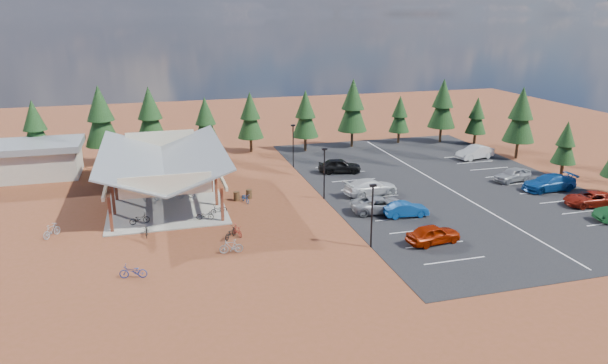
{
  "coord_description": "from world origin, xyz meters",
  "views": [
    {
      "loc": [
        -10.51,
        -45.98,
        17.39
      ],
      "look_at": [
        2.75,
        1.26,
        2.15
      ],
      "focal_mm": 32.0,
      "sensor_mm": 36.0,
      "label": 1
    }
  ],
  "objects_px": {
    "bike_7": "(191,172)",
    "car_1": "(406,209)",
    "trash_bin_1": "(249,194)",
    "bike_6": "(193,181)",
    "bike_14": "(245,198)",
    "car_0": "(433,234)",
    "outbuilding": "(31,159)",
    "bike_5": "(186,193)",
    "lamp_post_0": "(372,211)",
    "bike_11": "(237,230)",
    "bike_12": "(231,233)",
    "bike_2": "(133,190)",
    "bike_8": "(147,231)",
    "car_3": "(371,187)",
    "bike_0": "(140,219)",
    "car_4": "(340,166)",
    "bike_13": "(231,247)",
    "car_6": "(590,199)",
    "car_2": "(380,205)",
    "lamp_post_2": "(293,143)",
    "car_9": "(475,152)",
    "bike_16": "(219,209)",
    "trash_bin_0": "(237,196)",
    "bike_9": "(52,231)",
    "car_7": "(549,183)",
    "car_8": "(512,175)",
    "bike_10": "(133,272)",
    "bike_pavilion": "(163,159)",
    "bike_3": "(140,172)",
    "bike_1": "(152,196)",
    "lamp_post_1": "(324,170)"
  },
  "relations": [
    {
      "from": "car_3",
      "to": "car_6",
      "type": "xyz_separation_m",
      "value": [
        18.71,
        -8.68,
        -0.13
      ]
    },
    {
      "from": "bike_0",
      "to": "car_3",
      "type": "xyz_separation_m",
      "value": [
        22.28,
        2.14,
        0.29
      ]
    },
    {
      "from": "trash_bin_1",
      "to": "bike_5",
      "type": "xyz_separation_m",
      "value": [
        -6.0,
        1.4,
        0.2
      ]
    },
    {
      "from": "trash_bin_1",
      "to": "car_0",
      "type": "bearing_deg",
      "value": -50.73
    },
    {
      "from": "trash_bin_1",
      "to": "bike_6",
      "type": "height_order",
      "value": "bike_6"
    },
    {
      "from": "bike_3",
      "to": "car_6",
      "type": "xyz_separation_m",
      "value": [
        41.08,
        -21.58,
        0.12
      ]
    },
    {
      "from": "car_3",
      "to": "outbuilding",
      "type": "bearing_deg",
      "value": 57.97
    },
    {
      "from": "lamp_post_0",
      "to": "bike_7",
      "type": "height_order",
      "value": "lamp_post_0"
    },
    {
      "from": "lamp_post_1",
      "to": "bike_6",
      "type": "distance_m",
      "value": 14.55
    },
    {
      "from": "bike_7",
      "to": "bike_10",
      "type": "xyz_separation_m",
      "value": [
        -5.75,
        -23.46,
        -0.15
      ]
    },
    {
      "from": "trash_bin_0",
      "to": "bike_3",
      "type": "bearing_deg",
      "value": 129.76
    },
    {
      "from": "bike_14",
      "to": "car_6",
      "type": "bearing_deg",
      "value": -30.18
    },
    {
      "from": "car_0",
      "to": "bike_13",
      "type": "bearing_deg",
      "value": 73.14
    },
    {
      "from": "lamp_post_1",
      "to": "car_2",
      "type": "xyz_separation_m",
      "value": [
        3.75,
        -5.05,
        -2.2
      ]
    },
    {
      "from": "bike_2",
      "to": "bike_16",
      "type": "bearing_deg",
      "value": -134.05
    },
    {
      "from": "bike_8",
      "to": "bike_12",
      "type": "bearing_deg",
      "value": -20.09
    },
    {
      "from": "bike_11",
      "to": "bike_12",
      "type": "relative_size",
      "value": 0.86
    },
    {
      "from": "bike_11",
      "to": "lamp_post_2",
      "type": "bearing_deg",
      "value": 42.51
    },
    {
      "from": "bike_10",
      "to": "car_0",
      "type": "relative_size",
      "value": 0.43
    },
    {
      "from": "bike_14",
      "to": "car_0",
      "type": "xyz_separation_m",
      "value": [
        12.63,
        -13.76,
        0.36
      ]
    },
    {
      "from": "car_3",
      "to": "car_1",
      "type": "bearing_deg",
      "value": 179.1
    },
    {
      "from": "bike_11",
      "to": "car_9",
      "type": "bearing_deg",
      "value": 6.48
    },
    {
      "from": "car_3",
      "to": "bike_16",
      "type": "bearing_deg",
      "value": 87.99
    },
    {
      "from": "outbuilding",
      "to": "car_8",
      "type": "bearing_deg",
      "value": -17.62
    },
    {
      "from": "bike_8",
      "to": "car_3",
      "type": "height_order",
      "value": "car_3"
    },
    {
      "from": "bike_pavilion",
      "to": "bike_1",
      "type": "bearing_deg",
      "value": -133.49
    },
    {
      "from": "bike_2",
      "to": "car_0",
      "type": "relative_size",
      "value": 0.36
    },
    {
      "from": "car_4",
      "to": "car_9",
      "type": "xyz_separation_m",
      "value": [
        18.4,
        1.36,
        0.0
      ]
    },
    {
      "from": "bike_0",
      "to": "bike_8",
      "type": "bearing_deg",
      "value": -179.2
    },
    {
      "from": "trash_bin_0",
      "to": "car_2",
      "type": "distance_m",
      "value": 13.93
    },
    {
      "from": "bike_14",
      "to": "car_2",
      "type": "distance_m",
      "value": 12.93
    },
    {
      "from": "car_4",
      "to": "bike_13",
      "type": "bearing_deg",
      "value": 151.71
    },
    {
      "from": "outbuilding",
      "to": "bike_5",
      "type": "bearing_deg",
      "value": -38.01
    },
    {
      "from": "lamp_post_2",
      "to": "trash_bin_1",
      "type": "distance_m",
      "value": 12.38
    },
    {
      "from": "lamp_post_1",
      "to": "trash_bin_1",
      "type": "xyz_separation_m",
      "value": [
        -7.08,
        2.16,
        -2.53
      ]
    },
    {
      "from": "car_1",
      "to": "lamp_post_0",
      "type": "bearing_deg",
      "value": 137.72
    },
    {
      "from": "bike_10",
      "to": "bike_pavilion",
      "type": "bearing_deg",
      "value": -177.29
    },
    {
      "from": "car_2",
      "to": "car_1",
      "type": "bearing_deg",
      "value": -126.5
    },
    {
      "from": "car_8",
      "to": "car_9",
      "type": "relative_size",
      "value": 0.88
    },
    {
      "from": "car_2",
      "to": "car_4",
      "type": "xyz_separation_m",
      "value": [
        0.72,
        13.25,
        0.09
      ]
    },
    {
      "from": "car_2",
      "to": "car_8",
      "type": "height_order",
      "value": "car_8"
    },
    {
      "from": "car_0",
      "to": "bike_1",
      "type": "bearing_deg",
      "value": 44.84
    },
    {
      "from": "car_4",
      "to": "bike_0",
      "type": "bearing_deg",
      "value": 126.7
    },
    {
      "from": "trash_bin_1",
      "to": "bike_5",
      "type": "relative_size",
      "value": 0.49
    },
    {
      "from": "car_4",
      "to": "car_6",
      "type": "relative_size",
      "value": 0.99
    },
    {
      "from": "bike_11",
      "to": "car_6",
      "type": "height_order",
      "value": "car_6"
    },
    {
      "from": "bike_2",
      "to": "bike_1",
      "type": "bearing_deg",
      "value": -146.0
    },
    {
      "from": "bike_7",
      "to": "car_1",
      "type": "relative_size",
      "value": 0.45
    },
    {
      "from": "bike_9",
      "to": "car_7",
      "type": "relative_size",
      "value": 0.33
    },
    {
      "from": "bike_0",
      "to": "car_4",
      "type": "distance_m",
      "value": 24.23
    }
  ]
}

